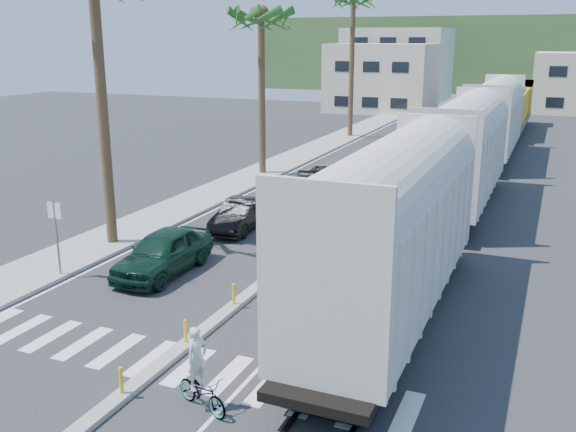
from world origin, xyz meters
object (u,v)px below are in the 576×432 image
at_px(car_lead, 163,252).
at_px(cyclist, 201,385).
at_px(street_sign, 56,227).
at_px(car_second, 241,215).

xyz_separation_m(car_lead, cyclist, (6.05, -7.53, -0.18)).
distance_m(street_sign, cyclist, 11.02).
bearing_deg(car_lead, cyclist, -51.75).
relative_size(car_lead, cyclist, 2.32).
bearing_deg(street_sign, car_lead, 29.56).
bearing_deg(car_second, cyclist, -70.66).
height_order(street_sign, car_lead, street_sign).
relative_size(street_sign, car_second, 0.67).
bearing_deg(car_lead, street_sign, -150.98).
height_order(street_sign, car_second, street_sign).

